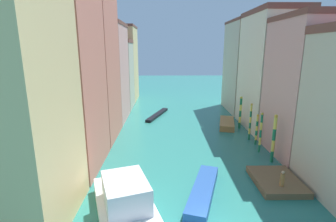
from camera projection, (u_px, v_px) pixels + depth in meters
name	position (u px, v px, depth m)	size (l,w,h in m)	color
ground_plane	(183.00, 126.00, 40.26)	(154.00, 154.00, 0.00)	#28756B
building_left_0	(7.00, 68.00, 15.75)	(6.47, 8.09, 21.56)	#DBB77A
building_left_1	(62.00, 60.00, 24.13)	(6.47, 8.78, 21.73)	#C6705B
building_left_2	(89.00, 56.00, 32.82)	(6.47, 8.95, 22.00)	#C6705B
building_left_3	(106.00, 72.00, 42.49)	(6.47, 9.62, 16.10)	tan
building_left_4	(116.00, 74.00, 51.38)	(6.47, 7.46, 13.70)	#BCB299
building_left_5	(123.00, 64.00, 59.15)	(6.47, 9.44, 16.99)	#DBB77A
building_right_1	(306.00, 88.00, 28.07)	(6.47, 9.01, 15.51)	tan
building_right_2	(269.00, 71.00, 37.78)	(6.47, 11.03, 17.37)	beige
building_right_3	(246.00, 67.00, 48.83)	(6.47, 10.96, 17.11)	#BCB299
waterfront_dock	(276.00, 181.00, 23.10)	(3.96, 5.14, 0.55)	brown
person_on_dock	(282.00, 179.00, 21.64)	(0.36, 0.36, 1.38)	olive
mooring_pole_0	(274.00, 138.00, 26.97)	(0.38, 0.38, 5.32)	#197247
mooring_pole_1	(261.00, 132.00, 29.63)	(0.28, 0.28, 4.84)	#197247
mooring_pole_2	(257.00, 129.00, 32.14)	(0.32, 0.32, 4.01)	#197247
mooring_pole_3	(250.00, 121.00, 33.79)	(0.29, 0.29, 5.00)	#197247
mooring_pole_4	(240.00, 112.00, 38.57)	(0.39, 0.39, 5.01)	#197247
vaporetto_white	(126.00, 205.00, 18.08)	(6.65, 10.02, 3.14)	white
gondola_black	(157.00, 115.00, 46.35)	(3.85, 9.11, 0.44)	black
motorboat_0	(227.00, 123.00, 40.17)	(3.49, 6.56, 0.89)	olive
motorboat_1	(203.00, 191.00, 21.20)	(3.93, 8.01, 0.85)	#234C93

